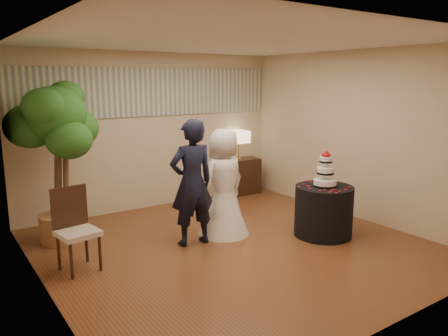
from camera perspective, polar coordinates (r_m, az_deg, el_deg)
floor at (r=6.27m, az=1.34°, el=-10.16°), size 5.00×5.00×0.00m
ceiling at (r=5.85m, az=1.47°, el=16.27°), size 5.00×5.00×0.00m
wall_back at (r=8.04m, az=-9.14°, el=4.79°), size 5.00×0.06×2.80m
wall_front at (r=4.18m, az=21.97°, el=-1.88°), size 5.00×0.06×2.80m
wall_left at (r=4.89m, az=-23.05°, el=-0.13°), size 0.06×5.00×2.80m
wall_right at (r=7.63m, az=16.84°, el=4.10°), size 0.06×5.00×2.80m
mural_border at (r=7.98m, az=-9.24°, el=9.78°), size 4.90×0.02×0.85m
groom at (r=6.11m, az=-4.22°, el=-1.95°), size 0.68×0.47×1.79m
bride at (r=6.52m, az=-0.04°, el=-1.89°), size 0.91×0.90×1.61m
cake_table at (r=6.73m, az=12.88°, el=-5.50°), size 0.97×0.97×0.76m
wedding_cake at (r=6.58m, az=13.13°, el=-0.10°), size 0.34×0.34×0.53m
console at (r=8.94m, az=1.88°, el=-1.14°), size 0.90×0.45×0.73m
table_lamp at (r=8.82m, az=1.91°, el=3.02°), size 0.35×0.35×0.58m
ficus_tree at (r=6.59m, az=-20.96°, el=0.78°), size 1.58×1.58×2.35m
side_chair at (r=5.63m, az=-18.56°, el=-7.74°), size 0.53×0.55×1.02m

